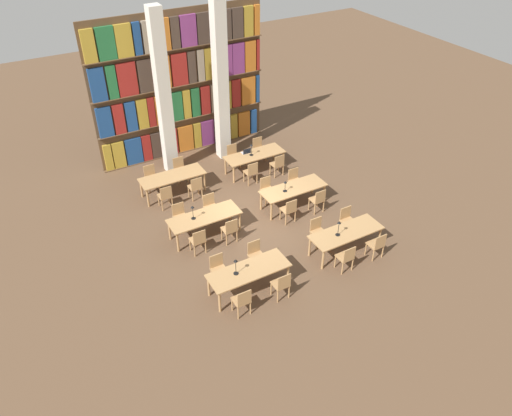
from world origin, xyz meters
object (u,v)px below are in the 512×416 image
at_px(chair_3, 256,254).
at_px(desk_lamp_3, 285,184).
at_px(pillar_center, 221,83).
at_px(desk_lamp_1, 339,226).
at_px(pillar_left, 163,95).
at_px(chair_18, 196,187).
at_px(chair_22, 278,164).
at_px(chair_23, 259,148).
at_px(chair_9, 180,216).
at_px(chair_20, 251,172).
at_px(chair_2, 282,284).
at_px(chair_15, 295,180).
at_px(desk_lamp_0, 236,264).
at_px(chair_13, 267,189).
at_px(reading_table_2, 204,218).
at_px(chair_8, 198,240).
at_px(reading_table_4, 172,178).
at_px(chair_16, 165,196).
at_px(chair_6, 377,245).
at_px(reading_table_1, 346,234).
at_px(desk_lamp_2, 193,210).
at_px(chair_17, 151,176).
at_px(chair_1, 218,268).
at_px(reading_table_0, 249,272).
at_px(chair_12, 289,210).
at_px(chair_21, 233,155).
at_px(laptop, 246,152).
at_px(reading_table_5, 254,156).
at_px(chair_0, 242,300).
at_px(chair_7, 347,220).
at_px(chair_10, 230,229).
at_px(chair_19, 180,169).
at_px(chair_4, 346,257).
at_px(chair_14, 318,200).
at_px(reading_table_3, 293,190).
at_px(chair_5, 318,231).
at_px(chair_11, 210,206).

relative_size(chair_3, desk_lamp_3, 2.23).
relative_size(pillar_center, desk_lamp_1, 11.94).
height_order(pillar_left, chair_18, pillar_left).
xyz_separation_m(chair_22, chair_23, (0.00, 1.40, 0.00)).
bearing_deg(chair_9, chair_20, -159.69).
relative_size(chair_2, chair_15, 1.00).
bearing_deg(desk_lamp_0, chair_13, 48.96).
height_order(reading_table_2, chair_8, chair_8).
relative_size(chair_3, chair_8, 1.00).
height_order(reading_table_4, chair_16, chair_16).
bearing_deg(chair_6, reading_table_1, 131.20).
xyz_separation_m(desk_lamp_2, chair_17, (-0.19, 3.34, -0.57)).
bearing_deg(chair_20, desk_lamp_2, -148.74).
relative_size(chair_1, desk_lamp_1, 1.78).
bearing_deg(reading_table_0, chair_12, 38.36).
relative_size(pillar_left, chair_21, 6.71).
distance_m(chair_22, laptop, 1.27).
bearing_deg(desk_lamp_2, chair_8, -104.68).
distance_m(reading_table_2, reading_table_5, 4.16).
bearing_deg(chair_0, chair_7, 17.53).
bearing_deg(chair_1, chair_3, -180.00).
bearing_deg(pillar_center, chair_10, -114.32).
height_order(chair_16, chair_19, same).
relative_size(chair_0, chair_4, 1.00).
distance_m(chair_4, reading_table_2, 4.48).
distance_m(chair_18, laptop, 2.60).
xyz_separation_m(chair_2, chair_15, (3.15, 4.18, 0.00)).
bearing_deg(chair_14, chair_3, -156.31).
height_order(desk_lamp_2, chair_15, desk_lamp_2).
xyz_separation_m(reading_table_4, chair_16, (-0.55, -0.70, -0.17)).
height_order(reading_table_2, reading_table_3, same).
relative_size(chair_14, chair_21, 1.00).
bearing_deg(chair_14, reading_table_5, 99.30).
height_order(chair_2, desk_lamp_0, desk_lamp_0).
height_order(chair_0, reading_table_1, chair_0).
relative_size(chair_5, desk_lamp_1, 1.78).
bearing_deg(chair_0, chair_15, 43.91).
height_order(chair_0, chair_6, same).
relative_size(chair_16, laptop, 2.79).
height_order(reading_table_0, chair_19, chair_19).
distance_m(reading_table_1, chair_10, 3.50).
height_order(chair_2, chair_5, same).
bearing_deg(chair_20, chair_23, 51.36).
bearing_deg(chair_10, chair_4, -50.45).
bearing_deg(reading_table_1, chair_2, -165.00).
bearing_deg(pillar_center, desk_lamp_0, -113.87).
bearing_deg(chair_5, chair_21, -88.90).
bearing_deg(reading_table_2, chair_7, -27.74).
xyz_separation_m(pillar_center, chair_18, (-2.19, -2.25, -2.51)).
bearing_deg(chair_11, desk_lamp_0, 75.94).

